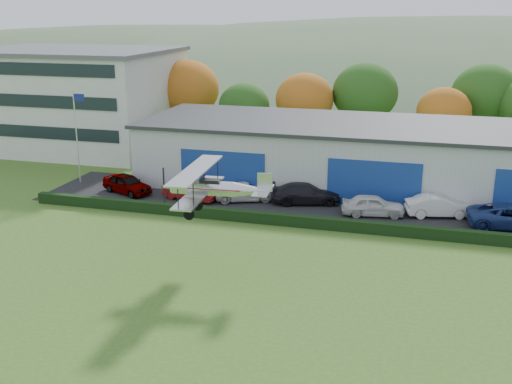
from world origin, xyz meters
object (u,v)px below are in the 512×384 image
(flagpole, at_px, (77,128))
(car_0, at_px, (127,184))
(car_4, at_px, (373,205))
(biplane, at_px, (212,187))
(office_block, at_px, (75,98))
(car_1, at_px, (190,190))
(car_3, at_px, (306,193))
(car_6, at_px, (511,217))
(hangar, at_px, (381,156))
(car_5, at_px, (439,206))
(car_2, at_px, (246,191))

(flagpole, distance_m, car_0, 6.85)
(car_4, xyz_separation_m, biplane, (-8.06, -11.92, 4.09))
(office_block, height_order, car_1, office_block)
(car_3, relative_size, biplane, 0.74)
(car_1, xyz_separation_m, biplane, (6.15, -11.96, 4.13))
(car_0, distance_m, car_6, 29.18)
(car_1, height_order, biplane, biplane)
(car_4, bearing_deg, flagpole, 75.35)
(hangar, xyz_separation_m, office_block, (-33.00, 7.02, 2.56))
(hangar, distance_m, office_block, 33.84)
(flagpole, relative_size, car_3, 1.49)
(car_4, bearing_deg, car_6, -100.68)
(hangar, xyz_separation_m, biplane, (-7.84, -20.03, 2.26))
(car_4, xyz_separation_m, car_6, (9.36, -0.15, 0.04))
(office_block, height_order, car_5, office_block)
(office_block, xyz_separation_m, flagpole, (8.12, -13.00, -0.43))
(hangar, distance_m, car_4, 8.33)
(office_block, xyz_separation_m, car_1, (19.01, -15.10, -4.43))
(hangar, height_order, car_0, hangar)
(car_1, bearing_deg, hangar, -50.22)
(office_block, xyz_separation_m, car_6, (42.58, -15.29, -4.36))
(biplane, bearing_deg, car_5, 41.77)
(flagpole, height_order, car_4, flagpole)
(car_4, distance_m, car_5, 4.70)
(car_1, relative_size, car_5, 0.95)
(hangar, height_order, car_1, hangar)
(flagpole, bearing_deg, office_block, 121.97)
(flagpole, xyz_separation_m, car_3, (19.82, -0.58, -3.95))
(biplane, bearing_deg, car_3, 74.30)
(car_1, relative_size, car_2, 0.90)
(car_1, bearing_deg, car_3, -70.55)
(flagpole, bearing_deg, car_6, -3.79)
(car_1, distance_m, car_3, 9.06)
(biplane, bearing_deg, office_block, 128.88)
(car_3, bearing_deg, car_2, 79.61)
(car_5, height_order, biplane, biplane)
(office_block, bearing_deg, car_4, -24.50)
(car_0, bearing_deg, flagpole, 94.15)
(car_3, distance_m, car_5, 9.86)
(hangar, bearing_deg, car_0, -158.31)
(car_0, xyz_separation_m, car_1, (5.61, -0.28, -0.05))
(flagpole, bearing_deg, car_5, -2.05)
(car_3, bearing_deg, car_0, 79.32)
(car_4, bearing_deg, hangar, -8.25)
(office_block, distance_m, car_3, 31.37)
(car_5, bearing_deg, office_block, 55.43)
(flagpole, relative_size, biplane, 1.10)
(flagpole, relative_size, car_1, 1.80)
(car_2, bearing_deg, car_4, -119.10)
(office_block, relative_size, biplane, 2.84)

